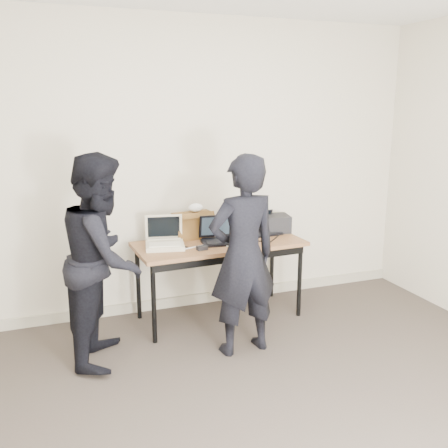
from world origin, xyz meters
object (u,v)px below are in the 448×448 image
desk (220,249)px  equipment_box (274,223)px  person_observer (103,259)px  laptop_beige (165,241)px  laptop_center (218,236)px  leather_satchel (193,225)px  person_typist (243,256)px  laptop_right (263,228)px

desk → equipment_box: 0.67m
equipment_box → person_observer: (-1.70, -0.57, -0.00)m
desk → equipment_box: (0.63, 0.19, 0.14)m
laptop_beige → laptop_center: size_ratio=1.15×
leather_satchel → laptop_center: bearing=-59.6°
person_typist → person_observer: size_ratio=0.99×
laptop_center → equipment_box: 0.66m
laptop_right → person_observer: bearing=-166.8°
equipment_box → person_typist: person_typist is taller
person_typist → laptop_right: bearing=-129.4°
laptop_beige → laptop_right: laptop_beige is taller
laptop_beige → laptop_center: 0.48m
laptop_right → leather_satchel: 0.69m
desk → person_typist: person_typist is taller
laptop_center → laptop_right: 0.53m
leather_satchel → person_typist: person_typist is taller
person_typist → person_observer: (-1.02, 0.28, 0.01)m
desk → person_observer: bearing=-163.6°
laptop_center → person_typist: size_ratio=0.21×
laptop_beige → person_typist: size_ratio=0.24×
desk → laptop_beige: size_ratio=4.04×
equipment_box → person_typist: 1.08m
laptop_center → leather_satchel: bearing=135.7°
laptop_center → person_typist: (-0.03, -0.68, 0.02)m
leather_satchel → person_observer: 1.07m
laptop_beige → laptop_right: size_ratio=1.22×
equipment_box → person_observer: size_ratio=0.18×
leather_satchel → person_observer: bearing=-154.9°
leather_satchel → equipment_box: leather_satchel is taller
laptop_right → leather_satchel: (-0.68, 0.05, 0.08)m
laptop_right → leather_satchel: size_ratio=0.81×
laptop_beige → laptop_center: bearing=9.2°
equipment_box → person_typist: size_ratio=0.18×
laptop_beige → person_observer: size_ratio=0.24×
person_typist → person_observer: bearing=-21.5°
person_observer → leather_satchel: bearing=-38.0°
equipment_box → person_observer: 1.79m
desk → laptop_center: bearing=111.0°
laptop_center → leather_satchel: (-0.17, 0.21, 0.07)m
desk → laptop_beige: 0.51m
desk → person_observer: (-1.07, -0.38, 0.14)m
laptop_right → person_typist: bearing=-129.4°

